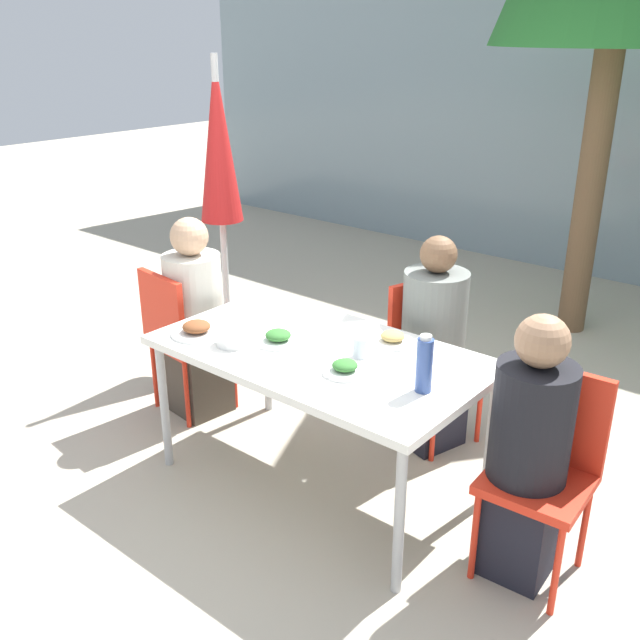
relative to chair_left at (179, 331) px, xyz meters
The scene contains 17 objects.
ground_plane 1.21m from the chair_left, ahead, with size 24.00×24.00×0.00m, color #B2A893.
building_facade 4.43m from the chair_left, 75.39° to the left, with size 10.00×0.20×3.00m.
dining_table 1.10m from the chair_left, ahead, with size 1.56×0.88×0.74m.
chair_left is the anchor object (origin of this frame).
person_left 0.10m from the chair_left, 51.46° to the left, with size 0.33×0.33×1.19m.
chair_right 2.17m from the chair_left, ahead, with size 0.42×0.42×0.88m.
person_right 2.12m from the chair_left, ahead, with size 0.32×0.32×1.16m.
chair_far 1.42m from the chair_left, 30.35° to the left, with size 0.50×0.50×0.88m.
person_far 1.45m from the chair_left, 26.69° to the left, with size 0.38×0.38×1.18m.
closed_umbrella 1.17m from the chair_left, 117.39° to the left, with size 0.36×0.36×2.00m.
plate_0 1.35m from the chair_left, 10.17° to the left, with size 0.21×0.21×0.06m.
plate_1 1.36m from the chair_left, ahead, with size 0.20×0.20×0.06m.
plate_2 0.63m from the chair_left, 29.96° to the right, with size 0.25×0.25×0.07m.
plate_3 0.92m from the chair_left, ahead, with size 0.22×0.22×0.06m.
bottle 1.72m from the chair_left, ahead, with size 0.07×0.07×0.25m.
drinking_cup 1.31m from the chair_left, ahead, with size 0.07×0.07×0.10m.
salad_bowl 0.82m from the chair_left, 19.62° to the right, with size 0.16×0.16×0.06m.
Camera 1 is at (1.94, -2.34, 2.14)m, focal length 40.00 mm.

